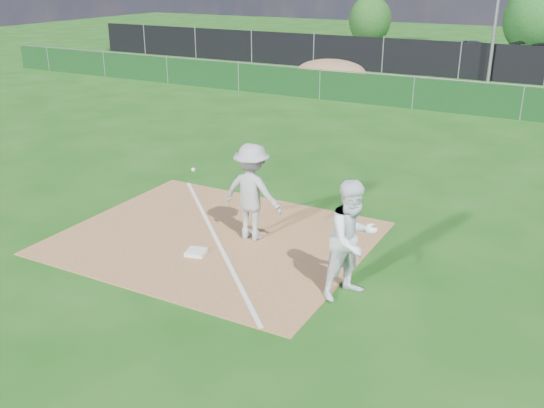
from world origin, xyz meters
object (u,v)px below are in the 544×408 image
(tree_left, at_px, (370,20))
(tree_mid, at_px, (535,18))
(car_left, at_px, (398,51))
(first_base, at_px, (196,252))
(play_at_first, at_px, (252,192))
(car_mid, at_px, (478,56))
(runner, at_px, (352,240))

(tree_left, distance_m, tree_mid, 10.74)
(car_left, distance_m, tree_mid, 9.62)
(first_base, bearing_deg, play_at_first, 63.89)
(car_mid, height_order, tree_mid, tree_mid)
(runner, distance_m, car_mid, 26.77)
(runner, height_order, tree_left, tree_left)
(runner, bearing_deg, tree_mid, 30.37)
(first_base, relative_size, runner, 0.18)
(first_base, bearing_deg, car_left, 99.43)
(play_at_first, relative_size, car_left, 0.48)
(car_left, height_order, car_mid, car_left)
(car_mid, bearing_deg, first_base, 166.35)
(car_mid, bearing_deg, tree_mid, -28.66)
(tree_left, xyz_separation_m, tree_mid, (10.73, -0.10, 0.49))
(car_left, bearing_deg, tree_left, 11.83)
(first_base, height_order, play_at_first, play_at_first)
(play_at_first, relative_size, tree_left, 0.57)
(play_at_first, relative_size, car_mid, 0.46)
(play_at_first, relative_size, tree_mid, 0.45)
(first_base, distance_m, car_mid, 26.59)
(tree_left, bearing_deg, car_mid, -38.51)
(car_left, height_order, tree_mid, tree_mid)
(runner, height_order, car_left, runner)
(car_mid, distance_m, tree_mid, 7.36)
(play_at_first, bearing_deg, tree_left, 106.09)
(first_base, relative_size, car_mid, 0.08)
(first_base, distance_m, play_at_first, 1.62)
(first_base, distance_m, tree_left, 34.79)
(first_base, height_order, tree_left, tree_left)
(first_base, bearing_deg, tree_left, 104.64)
(play_at_first, bearing_deg, first_base, -116.11)
(runner, distance_m, tree_mid, 33.57)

